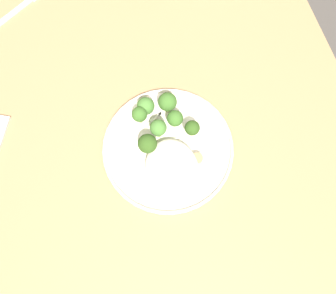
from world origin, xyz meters
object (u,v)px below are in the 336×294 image
object	(u,v)px
broccoli_floret_right_tilted	(158,128)
dinner_fork	(16,11)
broccoli_floret_rear_charred	(146,106)
broccoli_floret_beside_noodles	(167,102)
seared_scallop_left_edge	(168,152)
seared_scallop_large_seared	(159,164)
broccoli_floret_tall_stalk	(147,144)
seared_scallop_center_golden	(197,159)
broccoli_floret_center_pile	(192,128)
seared_scallop_rear_pale	(175,163)
seared_scallop_half_hidden	(161,185)
broccoli_floret_left_leaning	(175,119)
dinner_plate	(168,149)
seared_scallop_right_edge	(174,181)
broccoli_floret_small_sprig	(138,115)

from	to	relation	value
broccoli_floret_right_tilted	dinner_fork	distance (m)	0.50
broccoli_floret_rear_charred	broccoli_floret_beside_noodles	xyz separation A→B (m)	(-0.01, -0.05, 0.01)
seared_scallop_left_edge	broccoli_floret_right_tilted	bearing A→B (deg)	8.18
seared_scallop_large_seared	broccoli_floret_tall_stalk	bearing A→B (deg)	17.56
seared_scallop_center_golden	broccoli_floret_center_pile	size ratio (longest dim) A/B	0.54
seared_scallop_center_golden	seared_scallop_rear_pale	size ratio (longest dim) A/B	0.90
seared_scallop_half_hidden	broccoli_floret_left_leaning	xyz separation A→B (m)	(0.13, -0.07, 0.02)
seared_scallop_left_edge	broccoli_floret_beside_noodles	xyz separation A→B (m)	(0.10, -0.03, 0.03)
dinner_plate	seared_scallop_right_edge	world-z (taller)	seared_scallop_right_edge
seared_scallop_large_seared	broccoli_floret_center_pile	distance (m)	0.10
seared_scallop_large_seared	broccoli_floret_small_sprig	xyz separation A→B (m)	(0.11, 0.02, 0.02)
seared_scallop_left_edge	broccoli_floret_rear_charred	xyz separation A→B (m)	(0.11, 0.02, 0.02)
seared_scallop_large_seared	broccoli_floret_beside_noodles	size ratio (longest dim) A/B	0.42
broccoli_floret_tall_stalk	broccoli_floret_small_sprig	world-z (taller)	same
broccoli_floret_beside_noodles	broccoli_floret_tall_stalk	xyz separation A→B (m)	(-0.08, 0.07, -0.01)
seared_scallop_right_edge	dinner_fork	distance (m)	0.60
broccoli_floret_left_leaning	dinner_fork	world-z (taller)	broccoli_floret_left_leaning
broccoli_floret_left_leaning	seared_scallop_right_edge	bearing A→B (deg)	162.91
broccoli_floret_right_tilted	broccoli_floret_small_sprig	xyz separation A→B (m)	(0.04, 0.03, -0.00)
seared_scallop_half_hidden	seared_scallop_center_golden	xyz separation A→B (m)	(0.04, -0.09, 0.00)
dinner_plate	seared_scallop_center_golden	distance (m)	0.07
seared_scallop_half_hidden	seared_scallop_rear_pale	distance (m)	0.06
dinner_plate	broccoli_floret_right_tilted	world-z (taller)	broccoli_floret_right_tilted
seared_scallop_half_hidden	seared_scallop_rear_pale	bearing A→B (deg)	-46.45
seared_scallop_half_hidden	broccoli_floret_tall_stalk	size ratio (longest dim) A/B	0.45
seared_scallop_right_edge	broccoli_floret_center_pile	size ratio (longest dim) A/B	0.48
broccoli_floret_rear_charred	seared_scallop_half_hidden	bearing A→B (deg)	175.69
seared_scallop_rear_pale	broccoli_floret_rear_charred	bearing A→B (deg)	11.26
seared_scallop_right_edge	seared_scallop_center_golden	xyz separation A→B (m)	(0.03, -0.06, -0.00)
seared_scallop_center_golden	seared_scallop_rear_pale	world-z (taller)	seared_scallop_center_golden
seared_scallop_right_edge	broccoli_floret_rear_charred	bearing A→B (deg)	4.80
seared_scallop_large_seared	broccoli_floret_rear_charred	bearing A→B (deg)	-2.14
seared_scallop_rear_pale	dinner_fork	bearing A→B (deg)	29.06
seared_scallop_left_edge	seared_scallop_rear_pale	size ratio (longest dim) A/B	1.01
seared_scallop_large_seared	broccoli_floret_left_leaning	world-z (taller)	broccoli_floret_left_leaning
seared_scallop_left_edge	broccoli_floret_tall_stalk	xyz separation A→B (m)	(0.02, 0.04, 0.02)
seared_scallop_center_golden	seared_scallop_right_edge	bearing A→B (deg)	118.54
broccoli_floret_beside_noodles	seared_scallop_half_hidden	bearing A→B (deg)	160.07
dinner_plate	broccoli_floret_small_sprig	bearing A→B (deg)	28.93
seared_scallop_right_edge	dinner_fork	bearing A→B (deg)	26.29
seared_scallop_half_hidden	dinner_plate	bearing A→B (deg)	-25.44
seared_scallop_rear_pale	broccoli_floret_tall_stalk	distance (m)	0.07
dinner_plate	dinner_fork	xyz separation A→B (m)	(0.46, 0.28, -0.01)
broccoli_floret_rear_charred	broccoli_floret_small_sprig	distance (m)	0.03
seared_scallop_right_edge	seared_scallop_rear_pale	xyz separation A→B (m)	(0.04, -0.01, -0.00)
seared_scallop_large_seared	broccoli_floret_beside_noodles	bearing A→B (deg)	-23.35
seared_scallop_half_hidden	broccoli_floret_center_pile	xyz separation A→B (m)	(0.10, -0.10, 0.02)
seared_scallop_left_edge	broccoli_floret_center_pile	world-z (taller)	broccoli_floret_center_pile
seared_scallop_rear_pale	broccoli_floret_right_tilted	world-z (taller)	broccoli_floret_right_tilted
dinner_plate	seared_scallop_right_edge	size ratio (longest dim) A/B	12.26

